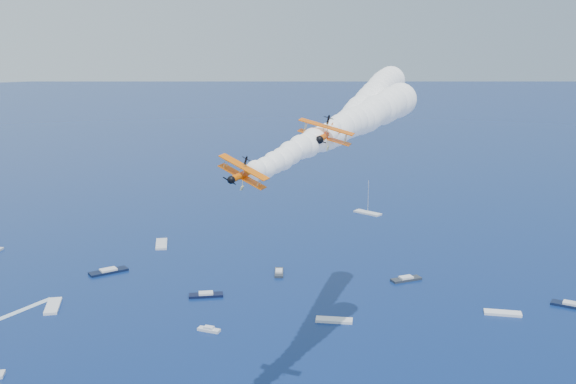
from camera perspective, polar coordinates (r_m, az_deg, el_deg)
biplane_lead at (r=111.30m, az=3.14°, el=4.77°), size 12.68×13.21×8.10m
biplane_trail at (r=93.12m, az=-3.74°, el=1.49°), size 10.15×11.03×7.52m
smoke_trail_lead at (r=141.52m, az=6.53°, el=7.53°), size 66.99×66.39×11.78m
smoke_trail_trail at (r=119.99m, az=4.54°, el=5.32°), size 66.67×58.66×11.78m
spectator_boats at (r=194.17m, az=-14.06°, el=-9.16°), size 247.80×170.89×0.70m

